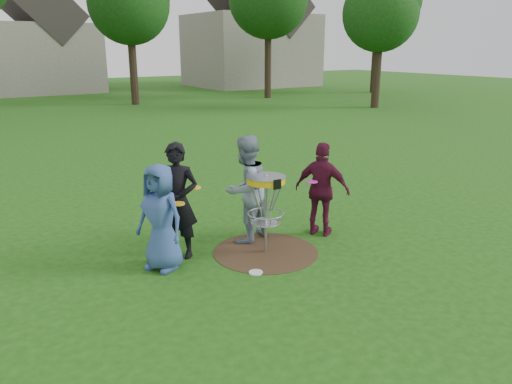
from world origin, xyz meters
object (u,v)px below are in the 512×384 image
player_grey (246,189)px  player_black (177,201)px  disc_golf_basket (266,195)px  player_blue (161,218)px  player_maroon (322,190)px

player_grey → player_black: bearing=-18.9°
player_black → disc_golf_basket: size_ratio=1.40×
player_black → disc_golf_basket: (1.29, -0.66, 0.06)m
player_blue → player_maroon: bearing=58.4°
player_maroon → player_grey: bearing=36.6°
player_maroon → disc_golf_basket: bearing=63.9°
player_blue → player_maroon: player_maroon is taller
player_blue → player_black: bearing=97.8°
player_blue → player_black: player_black is taller
player_black → player_maroon: 2.69m
player_blue → player_maroon: 3.07m
player_grey → player_maroon: player_grey is taller
player_black → player_maroon: (2.63, -0.52, -0.09)m
player_blue → player_maroon: (3.06, -0.22, 0.02)m
player_grey → disc_golf_basket: bearing=70.1°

